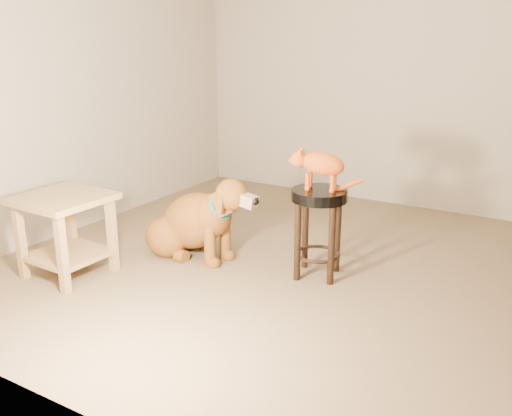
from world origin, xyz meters
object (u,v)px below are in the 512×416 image
Objects in this scene: padded_stool at (319,215)px; golden_retriever at (195,223)px; tabby_kitten at (319,165)px; side_table at (65,223)px.

padded_stool is 0.56× the size of golden_retriever.
golden_retriever is at bearing 175.29° from tabby_kitten.
golden_retriever is at bearing 53.55° from side_table.
padded_stool is at bearing 13.13° from golden_retriever.
side_table is at bearing -149.43° from padded_stool.
side_table is (-1.53, -0.90, -0.06)m from padded_stool.
golden_retriever is (0.56, 0.76, -0.12)m from side_table.
golden_retriever is (-0.97, -0.15, -0.18)m from padded_stool.
padded_stool is at bearing -5.72° from tabby_kitten.
padded_stool is 1.00m from golden_retriever.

